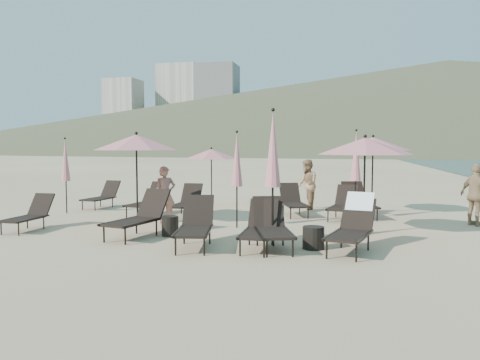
% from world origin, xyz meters
% --- Properties ---
extents(ground, '(800.00, 800.00, 0.00)m').
position_xyz_m(ground, '(0.00, 0.00, 0.00)').
color(ground, '#D6BA8C').
rests_on(ground, ground).
extents(volcanic_headland, '(690.00, 690.00, 55.00)m').
position_xyz_m(volcanic_headland, '(71.37, 302.62, 26.49)').
color(volcanic_headland, brown).
rests_on(volcanic_headland, ground).
extents(hotel_skyline, '(109.00, 82.00, 55.00)m').
position_xyz_m(hotel_skyline, '(-93.62, 271.21, 24.18)').
color(hotel_skyline, beige).
rests_on(hotel_skyline, ground).
extents(lounger_0, '(0.58, 1.49, 0.86)m').
position_xyz_m(lounger_0, '(-5.67, 0.38, 0.40)').
color(lounger_0, black).
rests_on(lounger_0, ground).
extents(lounger_1, '(1.04, 1.91, 1.04)m').
position_xyz_m(lounger_1, '(-2.67, 0.20, 0.49)').
color(lounger_1, black).
rests_on(lounger_1, ground).
extents(lounger_2, '(0.98, 1.83, 1.00)m').
position_xyz_m(lounger_2, '(-1.09, -0.51, 0.47)').
color(lounger_2, black).
rests_on(lounger_2, ground).
extents(lounger_3, '(1.14, 1.83, 0.99)m').
position_xyz_m(lounger_3, '(0.48, -0.31, 0.46)').
color(lounger_3, black).
rests_on(lounger_3, ground).
extents(lounger_4, '(0.67, 1.64, 0.93)m').
position_xyz_m(lounger_4, '(0.23, -0.37, 0.44)').
color(lounger_4, black).
rests_on(lounger_4, ground).
extents(lounger_5, '(1.03, 1.87, 1.11)m').
position_xyz_m(lounger_5, '(2.07, -0.18, 0.53)').
color(lounger_5, black).
rests_on(lounger_5, ground).
extents(lounger_6, '(0.75, 1.60, 0.89)m').
position_xyz_m(lounger_6, '(-6.12, 4.68, 0.41)').
color(lounger_6, black).
rests_on(lounger_6, ground).
extents(lounger_7, '(0.86, 1.75, 0.97)m').
position_xyz_m(lounger_7, '(-3.88, 3.45, 0.45)').
color(lounger_7, black).
rests_on(lounger_7, ground).
extents(lounger_8, '(0.64, 1.61, 0.92)m').
position_xyz_m(lounger_8, '(-2.73, 3.58, 0.43)').
color(lounger_8, black).
rests_on(lounger_8, ground).
extents(lounger_9, '(1.12, 1.73, 0.93)m').
position_xyz_m(lounger_9, '(0.37, 4.38, 0.43)').
color(lounger_9, black).
rests_on(lounger_9, ground).
extents(lounger_10, '(0.91, 1.71, 0.93)m').
position_xyz_m(lounger_10, '(1.83, 3.98, 0.44)').
color(lounger_10, black).
rests_on(lounger_10, ground).
extents(lounger_11, '(1.11, 1.85, 1.00)m').
position_xyz_m(lounger_11, '(2.27, 4.46, 0.47)').
color(lounger_11, black).
rests_on(lounger_11, ground).
extents(umbrella_open_0, '(2.28, 2.28, 2.45)m').
position_xyz_m(umbrella_open_0, '(-3.51, 1.89, 2.17)').
color(umbrella_open_0, black).
rests_on(umbrella_open_0, ground).
extents(umbrella_open_1, '(2.17, 2.17, 2.34)m').
position_xyz_m(umbrella_open_1, '(2.33, 1.63, 2.06)').
color(umbrella_open_1, black).
rests_on(umbrella_open_1, ground).
extents(umbrella_open_2, '(1.90, 1.90, 2.05)m').
position_xyz_m(umbrella_open_2, '(-2.70, 6.11, 1.81)').
color(umbrella_open_2, black).
rests_on(umbrella_open_2, ground).
extents(umbrella_open_3, '(2.25, 2.25, 2.42)m').
position_xyz_m(umbrella_open_3, '(2.69, 5.32, 2.14)').
color(umbrella_open_3, black).
rests_on(umbrella_open_3, ground).
extents(umbrella_closed_0, '(0.33, 0.33, 2.85)m').
position_xyz_m(umbrella_closed_0, '(0.44, -0.01, 1.98)').
color(umbrella_closed_0, black).
rests_on(umbrella_closed_0, ground).
extents(umbrella_closed_1, '(0.30, 0.30, 2.55)m').
position_xyz_m(umbrella_closed_1, '(2.17, 4.01, 1.78)').
color(umbrella_closed_1, black).
rests_on(umbrella_closed_1, ground).
extents(umbrella_closed_2, '(0.27, 0.27, 2.35)m').
position_xyz_m(umbrella_closed_2, '(-6.52, 3.23, 1.63)').
color(umbrella_closed_2, black).
rests_on(umbrella_closed_2, ground).
extents(umbrella_closed_3, '(0.29, 0.29, 2.46)m').
position_xyz_m(umbrella_closed_3, '(-0.78, 1.88, 1.71)').
color(umbrella_closed_3, black).
rests_on(umbrella_closed_3, ground).
extents(side_table_0, '(0.39, 0.39, 0.46)m').
position_xyz_m(side_table_0, '(-2.02, 0.46, 0.23)').
color(side_table_0, black).
rests_on(side_table_0, ground).
extents(side_table_1, '(0.44, 0.44, 0.45)m').
position_xyz_m(side_table_1, '(1.30, -0.19, 0.23)').
color(side_table_1, black).
rests_on(side_table_1, ground).
extents(beachgoer_a, '(0.67, 0.61, 1.53)m').
position_xyz_m(beachgoer_a, '(-2.84, 2.20, 0.77)').
color(beachgoer_a, '#A46959').
rests_on(beachgoer_a, ground).
extents(beachgoer_b, '(0.84, 0.96, 1.65)m').
position_xyz_m(beachgoer_b, '(0.66, 5.78, 0.82)').
color(beachgoer_b, '#AA7F58').
rests_on(beachgoer_b, ground).
extents(beachgoer_c, '(0.87, 1.01, 1.62)m').
position_xyz_m(beachgoer_c, '(5.21, 3.57, 0.81)').
color(beachgoer_c, tan).
rests_on(beachgoer_c, ground).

